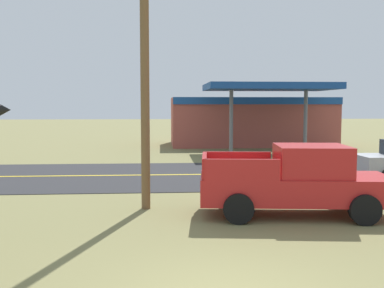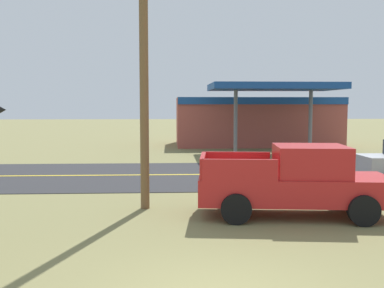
% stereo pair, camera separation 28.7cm
% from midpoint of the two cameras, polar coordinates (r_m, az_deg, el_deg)
% --- Properties ---
extents(road_asphalt, '(140.00, 8.00, 0.02)m').
position_cam_midpoint_polar(road_asphalt, '(19.96, -0.30, -3.88)').
color(road_asphalt, '#2B2B2D').
rests_on(road_asphalt, ground).
extents(road_centre_line, '(126.00, 0.20, 0.01)m').
position_cam_midpoint_polar(road_centre_line, '(19.96, -0.30, -3.85)').
color(road_centre_line, gold).
rests_on(road_centre_line, road_asphalt).
extents(utility_pole, '(2.12, 0.26, 9.49)m').
position_cam_midpoint_polar(utility_pole, '(13.54, -5.46, 13.45)').
color(utility_pole, brown).
rests_on(utility_pole, ground).
extents(gas_station, '(12.00, 11.50, 4.40)m').
position_cam_midpoint_polar(gas_station, '(34.89, 8.28, 3.04)').
color(gas_station, '#A84C42').
rests_on(gas_station, ground).
extents(pickup_red_parked_on_lawn, '(5.38, 2.65, 1.96)m').
position_cam_midpoint_polar(pickup_red_parked_on_lawn, '(12.94, 13.49, -4.58)').
color(pickup_red_parked_on_lawn, red).
rests_on(pickup_red_parked_on_lawn, ground).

